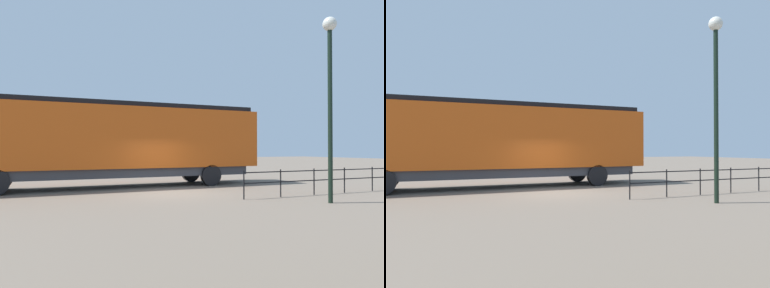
% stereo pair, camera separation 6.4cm
% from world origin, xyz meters
% --- Properties ---
extents(ground_plane, '(120.00, 120.00, 0.00)m').
position_xyz_m(ground_plane, '(0.00, 0.00, 0.00)').
color(ground_plane, '#756656').
extents(locomotive, '(2.94, 15.63, 4.25)m').
position_xyz_m(locomotive, '(-3.41, -1.35, 2.37)').
color(locomotive, '#D15114').
rests_on(locomotive, ground_plane).
extents(lamp_post, '(0.50, 0.50, 6.70)m').
position_xyz_m(lamp_post, '(5.08, 4.23, 4.59)').
color(lamp_post, black).
rests_on(lamp_post, ground_plane).
extents(platform_fence, '(0.05, 8.73, 1.11)m').
position_xyz_m(platform_fence, '(3.04, 6.22, 0.72)').
color(platform_fence, black).
rests_on(platform_fence, ground_plane).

